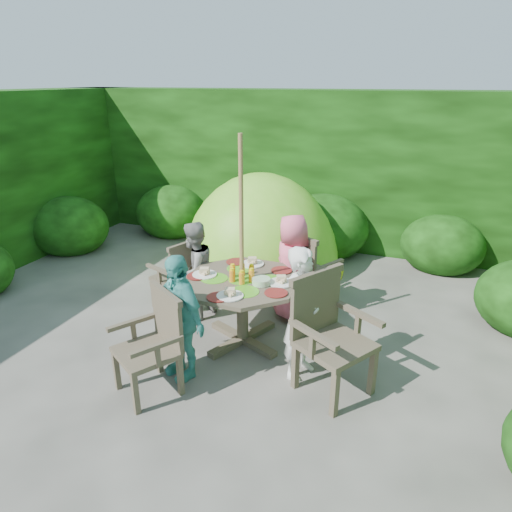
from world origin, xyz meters
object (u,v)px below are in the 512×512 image
(garden_chair_front, at_px, (154,342))
(child_back, at_px, (292,268))
(garden_chair_right, at_px, (328,333))
(parasol_pole, at_px, (242,246))
(patio_table, at_px, (243,290))
(child_front, at_px, (180,317))
(child_right, at_px, (302,313))
(dome_tent, at_px, (260,267))
(garden_chair_back, at_px, (307,270))
(child_left, at_px, (194,271))
(garden_chair_left, at_px, (179,274))

(garden_chair_front, relative_size, child_back, 0.72)
(garden_chair_right, bearing_deg, parasol_pole, 98.61)
(patio_table, distance_m, garden_chair_front, 1.11)
(garden_chair_right, xyz_separation_m, child_front, (-1.32, -0.31, 0.06))
(patio_table, xyz_separation_m, child_right, (0.73, -0.32, 0.03))
(patio_table, xyz_separation_m, garden_chair_front, (-0.43, -1.01, -0.14))
(garden_chair_right, xyz_separation_m, child_right, (-0.27, 0.10, 0.09))
(parasol_pole, bearing_deg, dome_tent, 105.44)
(garden_chair_right, height_order, child_right, child_right)
(garden_chair_back, bearing_deg, child_right, 130.91)
(garden_chair_back, bearing_deg, patio_table, 95.14)
(garden_chair_front, relative_size, child_front, 0.74)
(child_back, relative_size, child_front, 1.02)
(garden_chair_front, relative_size, child_right, 0.70)
(child_right, distance_m, child_left, 1.60)
(parasol_pole, distance_m, child_front, 0.93)
(parasol_pole, distance_m, child_right, 0.92)
(garden_chair_front, xyz_separation_m, child_back, (0.74, 1.75, 0.14))
(patio_table, distance_m, child_left, 0.81)
(dome_tent, bearing_deg, garden_chair_front, -88.15)
(garden_chair_front, xyz_separation_m, child_left, (-0.31, 1.33, 0.10))
(patio_table, distance_m, garden_chair_right, 1.09)
(parasol_pole, xyz_separation_m, child_back, (0.32, 0.73, -0.47))
(child_front, bearing_deg, garden_chair_left, 148.90)
(parasol_pole, height_order, child_right, parasol_pole)
(garden_chair_left, height_order, garden_chair_front, garden_chair_front)
(parasol_pole, height_order, child_front, parasol_pole)
(garden_chair_left, relative_size, child_front, 0.70)
(child_back, xyz_separation_m, child_front, (-0.64, -1.47, -0.01))
(garden_chair_back, relative_size, child_front, 0.77)
(garden_chair_left, bearing_deg, child_back, 122.16)
(garden_chair_left, height_order, child_right, child_right)
(child_left, bearing_deg, parasol_pole, 81.78)
(child_left, relative_size, child_back, 0.93)
(child_back, bearing_deg, dome_tent, -14.21)
(garden_chair_right, distance_m, child_front, 1.36)
(garden_chair_back, xyz_separation_m, child_left, (-1.16, -0.69, 0.08))
(garden_chair_back, bearing_deg, child_back, 95.85)
(garden_chair_left, bearing_deg, parasol_pole, 86.14)
(child_front, height_order, dome_tent, dome_tent)
(garden_chair_left, relative_size, garden_chair_back, 0.91)
(garden_chair_right, xyz_separation_m, garden_chair_front, (-1.43, -0.59, -0.07))
(patio_table, relative_size, garden_chair_right, 1.59)
(garden_chair_front, distance_m, child_left, 1.37)
(child_back, height_order, child_front, child_back)
(parasol_pole, distance_m, child_left, 0.95)
(child_left, relative_size, dome_tent, 0.41)
(parasol_pole, xyz_separation_m, garden_chair_front, (-0.43, -1.01, -0.61))
(child_left, bearing_deg, child_front, 36.78)
(parasol_pole, distance_m, garden_chair_back, 1.25)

